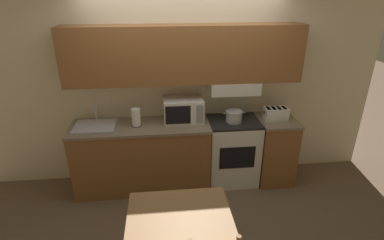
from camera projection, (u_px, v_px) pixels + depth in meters
name	position (u px, v px, depth m)	size (l,w,h in m)	color
ground_plane	(185.00, 171.00, 4.52)	(16.00, 16.00, 0.00)	brown
wall_back	(185.00, 74.00, 3.85)	(5.33, 0.38, 2.55)	beige
lower_counter_main	(143.00, 156.00, 4.01)	(1.78, 0.60, 0.92)	brown
lower_counter_right_stub	(274.00, 149.00, 4.19)	(0.50, 0.60, 0.92)	brown
stove_range	(232.00, 151.00, 4.15)	(0.67, 0.55, 0.92)	white
cooking_pot	(234.00, 116.00, 3.89)	(0.30, 0.22, 0.16)	#B7BABF
microwave	(183.00, 110.00, 3.91)	(0.51, 0.36, 0.31)	white
toaster	(276.00, 114.00, 3.97)	(0.32, 0.18, 0.16)	white
sink_basin	(95.00, 126.00, 3.77)	(0.51, 0.41, 0.27)	#B7BABF
paper_towel_roll	(136.00, 118.00, 3.76)	(0.13, 0.13, 0.23)	black
dining_table	(180.00, 229.00, 2.59)	(0.91, 0.82, 0.72)	#9E7042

